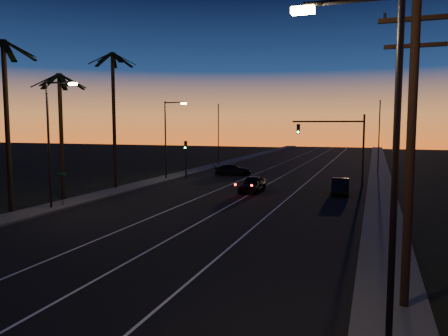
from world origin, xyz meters
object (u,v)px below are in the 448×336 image
at_px(signal_mast, 339,137).
at_px(right_car, 340,186).
at_px(utility_pole, 411,146).
at_px(lead_car, 252,184).
at_px(cross_car, 232,170).

relative_size(signal_mast, right_car, 1.68).
xyz_separation_m(utility_pole, lead_car, (-11.27, 22.45, -4.58)).
bearing_deg(right_car, signal_mast, 96.37).
height_order(signal_mast, right_car, signal_mast).
bearing_deg(signal_mast, utility_pole, -81.53).
height_order(lead_car, cross_car, lead_car).
bearing_deg(cross_car, right_car, -38.37).
bearing_deg(utility_pole, right_car, 99.03).
bearing_deg(cross_car, utility_pole, -63.59).
bearing_deg(utility_pole, cross_car, 116.41).
distance_m(signal_mast, right_car, 7.62).
bearing_deg(signal_mast, cross_car, 162.12).
height_order(signal_mast, lead_car, signal_mast).
xyz_separation_m(signal_mast, lead_car, (-6.81, -7.54, -4.05)).
xyz_separation_m(utility_pole, right_car, (-3.75, 23.60, -4.62)).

